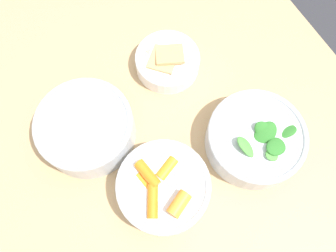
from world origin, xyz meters
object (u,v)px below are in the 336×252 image
object	(u,v)px
bowl_greens	(255,139)
bowl_cookies	(167,61)
bowl_beans_hotdog	(87,129)
bowl_carrots	(163,187)

from	to	relation	value
bowl_greens	bowl_cookies	bearing A→B (deg)	15.08
bowl_greens	bowl_cookies	world-z (taller)	bowl_greens
bowl_greens	bowl_beans_hotdog	world-z (taller)	bowl_greens
bowl_carrots	bowl_cookies	distance (m)	0.26
bowl_beans_hotdog	bowl_cookies	size ratio (longest dim) A/B	1.34
bowl_carrots	bowl_greens	size ratio (longest dim) A/B	0.90
bowl_greens	bowl_beans_hotdog	xyz separation A→B (m)	(0.16, 0.26, 0.00)
bowl_greens	bowl_cookies	xyz separation A→B (m)	(0.23, 0.06, -0.01)
bowl_carrots	bowl_beans_hotdog	xyz separation A→B (m)	(0.16, 0.07, 0.00)
bowl_beans_hotdog	bowl_carrots	bearing A→B (deg)	-155.30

